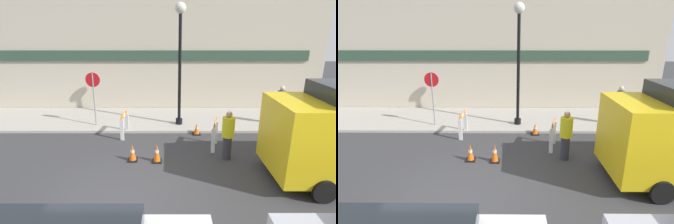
# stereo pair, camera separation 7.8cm
# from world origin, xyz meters

# --- Properties ---
(ground_plane) EXTENTS (60.00, 60.00, 0.00)m
(ground_plane) POSITION_xyz_m (0.00, 0.00, 0.00)
(ground_plane) COLOR #38383A
(sidewalk_slab) EXTENTS (18.00, 3.33, 0.10)m
(sidewalk_slab) POSITION_xyz_m (0.00, 6.16, 0.05)
(sidewalk_slab) COLOR #ADA89E
(sidewalk_slab) RESTS_ON ground_plane
(storefront_facade) EXTENTS (18.00, 0.22, 5.50)m
(storefront_facade) POSITION_xyz_m (0.00, 7.90, 2.75)
(storefront_facade) COLOR #BCB29E
(storefront_facade) RESTS_ON ground_plane
(streetlamp_post) EXTENTS (0.44, 0.44, 4.94)m
(streetlamp_post) POSITION_xyz_m (1.61, 5.35, 3.29)
(streetlamp_post) COLOR black
(streetlamp_post) RESTS_ON sidewalk_slab
(stop_sign) EXTENTS (0.60, 0.06, 2.26)m
(stop_sign) POSITION_xyz_m (-1.95, 5.20, 1.62)
(stop_sign) COLOR gray
(stop_sign) RESTS_ON sidewalk_slab
(barricade_0) EXTENTS (0.22, 0.83, 0.96)m
(barricade_0) POSITION_xyz_m (-0.56, 4.20, 0.52)
(barricade_0) COLOR white
(barricade_0) RESTS_ON ground_plane
(barricade_1) EXTENTS (0.37, 0.85, 1.02)m
(barricade_1) POSITION_xyz_m (2.77, 3.12, 0.55)
(barricade_1) COLOR white
(barricade_1) RESTS_ON ground_plane
(traffic_cone_0) EXTENTS (0.30, 0.30, 0.61)m
(traffic_cone_0) POSITION_xyz_m (0.78, 2.11, 0.29)
(traffic_cone_0) COLOR black
(traffic_cone_0) RESTS_ON ground_plane
(traffic_cone_1) EXTENTS (0.30, 0.30, 0.56)m
(traffic_cone_1) POSITION_xyz_m (0.00, 2.18, 0.27)
(traffic_cone_1) COLOR black
(traffic_cone_1) RESTS_ON ground_plane
(traffic_cone_2) EXTENTS (0.30, 0.30, 0.47)m
(traffic_cone_2) POSITION_xyz_m (2.28, 4.40, 0.22)
(traffic_cone_2) COLOR black
(traffic_cone_2) RESTS_ON ground_plane
(person_worker) EXTENTS (0.55, 0.55, 1.61)m
(person_worker) POSITION_xyz_m (3.04, 2.34, 0.85)
(person_worker) COLOR #33333D
(person_worker) RESTS_ON ground_plane
(person_pedestrian) EXTENTS (0.33, 0.33, 1.68)m
(person_pedestrian) POSITION_xyz_m (5.93, 5.35, 1.02)
(person_pedestrian) COLOR #33333D
(person_pedestrian) RESTS_ON sidewalk_slab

